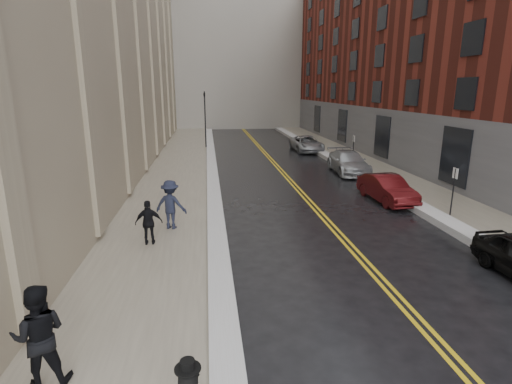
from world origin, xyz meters
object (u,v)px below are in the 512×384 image
object	(u,v)px
pedestrian_a	(39,336)
pedestrian_b	(171,205)
car_silver_near	(348,162)
car_maroon	(387,189)
car_silver_far	(307,144)
pedestrian_c	(149,223)

from	to	relation	value
pedestrian_a	pedestrian_b	world-z (taller)	pedestrian_a
car_silver_near	pedestrian_a	size ratio (longest dim) A/B	2.50
car_maroon	car_silver_near	distance (m)	6.98
car_maroon	car_silver_far	world-z (taller)	car_silver_far
pedestrian_a	car_silver_near	bearing A→B (deg)	-132.79
pedestrian_a	pedestrian_b	xyz separation A→B (m)	(1.65, 8.35, -0.03)
car_maroon	car_silver_near	size ratio (longest dim) A/B	0.81
car_silver_near	pedestrian_c	size ratio (longest dim) A/B	3.11
pedestrian_b	car_silver_far	bearing A→B (deg)	-99.54
car_silver_near	pedestrian_b	bearing A→B (deg)	-133.83
car_maroon	car_silver_near	bearing A→B (deg)	81.42
car_silver_near	car_silver_far	world-z (taller)	car_silver_near
car_maroon	pedestrian_c	distance (m)	11.84
car_silver_far	pedestrian_a	xyz separation A→B (m)	(-11.90, -27.85, 0.45)
car_maroon	car_silver_far	bearing A→B (deg)	85.48
car_silver_far	pedestrian_c	distance (m)	23.73
car_silver_far	pedestrian_c	xyz separation A→B (m)	(-10.87, -21.09, 0.26)
car_maroon	pedestrian_c	size ratio (longest dim) A/B	2.53
pedestrian_c	pedestrian_b	bearing A→B (deg)	-114.95
car_silver_near	pedestrian_a	distance (m)	22.20
car_maroon	car_silver_near	world-z (taller)	car_silver_near
car_silver_near	pedestrian_c	world-z (taller)	pedestrian_c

